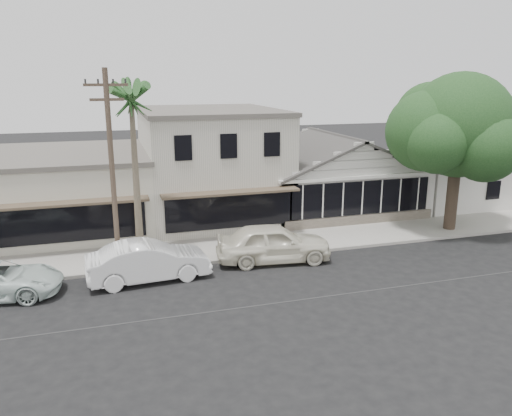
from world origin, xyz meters
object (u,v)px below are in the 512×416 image
object	(u,v)px
car_0	(274,243)
shade_tree	(455,128)
car_1	(148,261)
utility_pole	(112,168)

from	to	relation	value
car_0	shade_tree	size ratio (longest dim) A/B	0.61
car_1	shade_tree	size ratio (longest dim) A/B	0.59
utility_pole	shade_tree	xyz separation A→B (m)	(18.39, 1.23, 1.09)
utility_pole	car_1	bearing A→B (deg)	-48.39
car_0	shade_tree	world-z (taller)	shade_tree
car_0	car_1	distance (m)	5.98
car_0	car_1	bearing A→B (deg)	102.72
utility_pole	car_0	bearing A→B (deg)	-6.00
shade_tree	utility_pole	bearing A→B (deg)	-176.18
utility_pole	car_0	xyz separation A→B (m)	(7.17, -0.75, -3.86)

